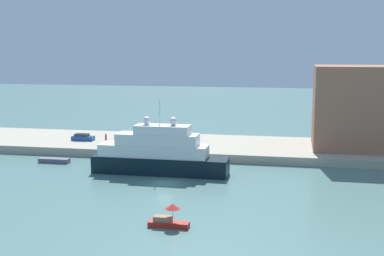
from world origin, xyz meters
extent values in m
plane|color=slate|center=(0.00, 0.00, 0.00)|extent=(400.00, 400.00, 0.00)
cube|color=#ADA38E|center=(0.00, 26.60, 0.77)|extent=(110.00, 21.21, 1.54)
cube|color=black|center=(-2.20, 6.17, 1.40)|extent=(22.22, 4.61, 2.81)
cube|color=white|center=(-3.31, 6.17, 3.79)|extent=(17.78, 4.24, 1.97)
cube|color=white|center=(-2.65, 6.17, 5.68)|extent=(13.33, 3.87, 1.81)
cube|color=white|center=(-1.76, 6.17, 7.29)|extent=(8.89, 3.51, 1.42)
cylinder|color=silver|center=(-2.20, 6.17, 9.98)|extent=(0.16, 0.16, 3.94)
sphere|color=white|center=(0.02, 6.17, 8.67)|extent=(1.34, 1.34, 1.34)
sphere|color=white|center=(-4.43, 6.17, 8.67)|extent=(1.34, 1.34, 1.34)
cube|color=#B22319|center=(5.33, -18.43, 0.32)|extent=(4.69, 1.37, 0.63)
cube|color=#8C6647|center=(4.62, -18.43, 0.94)|extent=(2.06, 1.10, 0.62)
cylinder|color=#B2B2B2|center=(5.79, -18.43, 1.40)|extent=(0.06, 0.06, 1.55)
cone|color=red|center=(5.79, -18.43, 2.48)|extent=(1.73, 1.73, 0.60)
cube|color=#595966|center=(-22.94, 10.29, 0.40)|extent=(5.54, 1.58, 0.79)
cube|color=#9E664C|center=(33.36, 27.12, 9.30)|extent=(21.62, 13.51, 15.53)
cube|color=#1E4C99|center=(-23.50, 24.59, 1.99)|extent=(4.57, 1.78, 0.89)
cube|color=#262D33|center=(-23.73, 24.59, 2.69)|extent=(2.74, 1.60, 0.51)
cylinder|color=maroon|center=(-18.42, 24.29, 2.25)|extent=(0.36, 0.36, 1.43)
sphere|color=tan|center=(-18.42, 24.29, 3.09)|extent=(0.24, 0.24, 0.24)
cylinder|color=black|center=(-2.16, 17.77, 1.93)|extent=(0.43, 0.43, 0.77)
camera|label=1|loc=(19.06, -73.26, 20.14)|focal=48.18mm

